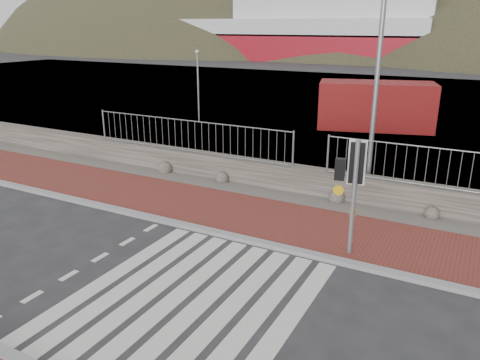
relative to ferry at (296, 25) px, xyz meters
The scene contains 13 objects.
ground 72.44m from the ferry, 70.05° to the right, with size 220.00×220.00×0.00m, color #28282B.
sidewalk_far 68.23m from the ferry, 68.75° to the right, with size 40.00×3.00×0.08m, color maroon.
kerb_far 69.63m from the ferry, 69.20° to the right, with size 40.00×0.25×0.12m, color gray.
zebra_crossing 72.43m from the ferry, 70.05° to the right, with size 4.62×5.60×0.01m.
gravel_strip 66.38m from the ferry, 68.13° to the right, with size 40.00×1.50×0.06m, color #59544C.
stone_wall 65.61m from the ferry, 67.86° to the right, with size 40.00×0.60×0.90m, color #443E38.
railing 65.66m from the ferry, 67.91° to the right, with size 18.07×0.07×1.22m.
quay 47.29m from the ferry, 58.36° to the right, with size 120.00×40.00×0.50m, color #4C4C4F.
water 25.72m from the ferry, 11.47° to the right, with size 220.00×50.00×0.05m, color #3F4C54.
ferry is the anchor object (origin of this frame).
traffic_signal_far 69.91m from the ferry, 67.23° to the right, with size 0.72×0.33×2.96m.
streetlight 65.47m from the ferry, 66.09° to the right, with size 1.85×0.77×8.97m.
shipping_container 54.70m from the ferry, 63.73° to the right, with size 6.05×2.52×2.52m, color maroon.
Camera 1 is at (4.93, -7.02, 5.49)m, focal length 35.00 mm.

